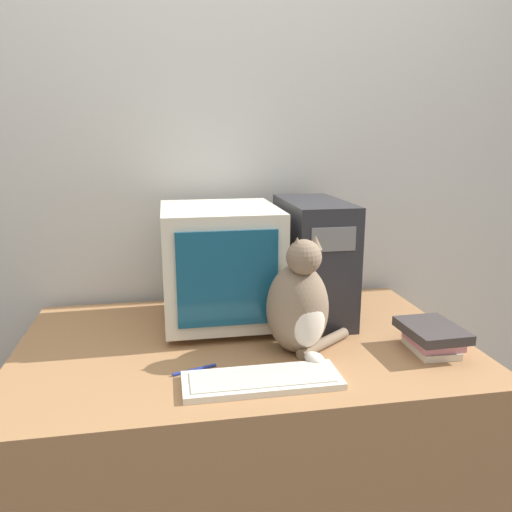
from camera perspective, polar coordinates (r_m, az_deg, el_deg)
name	(u,v)px	position (r m, az deg, el deg)	size (l,w,h in m)	color
wall_back	(222,174)	(2.03, -3.87, 9.37)	(7.00, 0.05, 2.50)	silver
desk	(244,442)	(1.83, -1.42, -20.49)	(1.43, 0.91, 0.75)	#9E7047
crt_monitor	(220,264)	(1.74, -4.11, -0.88)	(0.39, 0.44, 0.41)	beige
computer_tower	(313,259)	(1.82, 6.53, -0.34)	(0.21, 0.43, 0.43)	#28282D
keyboard	(262,380)	(1.38, 0.68, -14.00)	(0.43, 0.15, 0.02)	silver
cat	(300,305)	(1.51, 5.00, -5.63)	(0.31, 0.26, 0.37)	#7A6651
book_stack	(432,337)	(1.64, 19.48, -8.68)	(0.17, 0.21, 0.08)	beige
pen	(195,370)	(1.45, -7.03, -12.78)	(0.13, 0.05, 0.01)	navy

